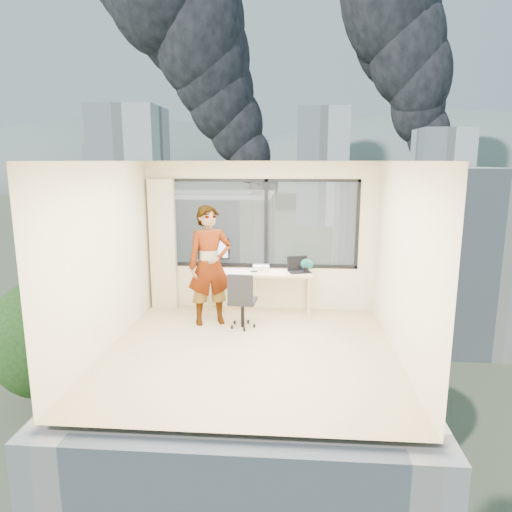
# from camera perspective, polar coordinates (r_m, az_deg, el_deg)

# --- Properties ---
(floor) EXTENTS (4.00, 4.00, 0.01)m
(floor) POSITION_cam_1_polar(r_m,az_deg,el_deg) (6.58, -0.70, -11.64)
(floor) COLOR tan
(floor) RESTS_ON ground
(ceiling) EXTENTS (4.00, 4.00, 0.01)m
(ceiling) POSITION_cam_1_polar(r_m,az_deg,el_deg) (6.05, -0.76, 11.63)
(ceiling) COLOR white
(ceiling) RESTS_ON ground
(wall_front) EXTENTS (4.00, 0.01, 2.60)m
(wall_front) POSITION_cam_1_polar(r_m,az_deg,el_deg) (4.26, -3.21, -6.16)
(wall_front) COLOR beige
(wall_front) RESTS_ON ground
(wall_left) EXTENTS (0.01, 4.00, 2.60)m
(wall_left) POSITION_cam_1_polar(r_m,az_deg,el_deg) (6.67, -18.11, -0.19)
(wall_left) COLOR beige
(wall_left) RESTS_ON ground
(wall_right) EXTENTS (0.01, 4.00, 2.60)m
(wall_right) POSITION_cam_1_polar(r_m,az_deg,el_deg) (6.33, 17.62, -0.78)
(wall_right) COLOR beige
(wall_right) RESTS_ON ground
(window_wall) EXTENTS (3.30, 0.16, 1.55)m
(window_wall) POSITION_cam_1_polar(r_m,az_deg,el_deg) (8.11, 0.91, 4.02)
(window_wall) COLOR black
(window_wall) RESTS_ON ground
(curtain) EXTENTS (0.45, 0.14, 2.30)m
(curtain) POSITION_cam_1_polar(r_m,az_deg,el_deg) (8.35, -11.37, 1.40)
(curtain) COLOR beige
(curtain) RESTS_ON floor
(desk) EXTENTS (1.80, 0.60, 0.75)m
(desk) POSITION_cam_1_polar(r_m,az_deg,el_deg) (8.02, 0.37, -4.48)
(desk) COLOR #CDB089
(desk) RESTS_ON floor
(chair) EXTENTS (0.50, 0.50, 0.92)m
(chair) POSITION_cam_1_polar(r_m,az_deg,el_deg) (7.33, -1.67, -5.33)
(chair) COLOR black
(chair) RESTS_ON floor
(person) EXTENTS (0.82, 0.67, 1.92)m
(person) POSITION_cam_1_polar(r_m,az_deg,el_deg) (7.43, -5.71, -1.18)
(person) COLOR #2D2D33
(person) RESTS_ON floor
(monitor) EXTENTS (0.56, 0.15, 0.55)m
(monitor) POSITION_cam_1_polar(r_m,az_deg,el_deg) (8.09, -5.20, 0.36)
(monitor) COLOR black
(monitor) RESTS_ON desk
(game_console) EXTENTS (0.30, 0.26, 0.07)m
(game_console) POSITION_cam_1_polar(r_m,az_deg,el_deg) (8.08, 0.63, -1.34)
(game_console) COLOR white
(game_console) RESTS_ON desk
(laptop) EXTENTS (0.45, 0.47, 0.23)m
(laptop) POSITION_cam_1_polar(r_m,az_deg,el_deg) (7.86, 5.39, -1.16)
(laptop) COLOR black
(laptop) RESTS_ON desk
(cellphone) EXTENTS (0.12, 0.06, 0.01)m
(cellphone) POSITION_cam_1_polar(r_m,az_deg,el_deg) (7.87, -0.26, -1.91)
(cellphone) COLOR black
(cellphone) RESTS_ON desk
(pen_cup) EXTENTS (0.08, 0.08, 0.10)m
(pen_cup) POSITION_cam_1_polar(r_m,az_deg,el_deg) (7.83, 6.19, -1.74)
(pen_cup) COLOR black
(pen_cup) RESTS_ON desk
(handbag) EXTENTS (0.26, 0.14, 0.20)m
(handbag) POSITION_cam_1_polar(r_m,az_deg,el_deg) (8.04, 6.16, -1.03)
(handbag) COLOR #0D503F
(handbag) RESTS_ON desk
(exterior_ground) EXTENTS (400.00, 400.00, 0.04)m
(exterior_ground) POSITION_cam_1_polar(r_m,az_deg,el_deg) (127.11, 4.25, 4.12)
(exterior_ground) COLOR #515B3D
(exterior_ground) RESTS_ON ground
(near_bldg_a) EXTENTS (16.00, 12.00, 14.00)m
(near_bldg_a) POSITION_cam_1_polar(r_m,az_deg,el_deg) (38.48, -10.01, -2.97)
(near_bldg_a) COLOR beige
(near_bldg_a) RESTS_ON exterior_ground
(near_bldg_b) EXTENTS (14.00, 13.00, 16.00)m
(near_bldg_b) POSITION_cam_1_polar(r_m,az_deg,el_deg) (46.29, 18.76, 0.32)
(near_bldg_b) COLOR white
(near_bldg_b) RESTS_ON exterior_ground
(far_tower_a) EXTENTS (14.00, 14.00, 28.00)m
(far_tower_a) POSITION_cam_1_polar(r_m,az_deg,el_deg) (107.13, -15.08, 9.87)
(far_tower_a) COLOR silver
(far_tower_a) RESTS_ON exterior_ground
(far_tower_b) EXTENTS (13.00, 13.00, 30.00)m
(far_tower_b) POSITION_cam_1_polar(r_m,az_deg,el_deg) (126.25, 8.05, 10.82)
(far_tower_b) COLOR silver
(far_tower_b) RESTS_ON exterior_ground
(far_tower_c) EXTENTS (15.00, 15.00, 26.00)m
(far_tower_c) POSITION_cam_1_polar(r_m,az_deg,el_deg) (152.68, 21.77, 9.49)
(far_tower_c) COLOR silver
(far_tower_c) RESTS_ON exterior_ground
(far_tower_d) EXTENTS (16.00, 14.00, 22.00)m
(far_tower_d) POSITION_cam_1_polar(r_m,az_deg,el_deg) (167.45, -16.90, 9.25)
(far_tower_d) COLOR silver
(far_tower_d) RESTS_ON exterior_ground
(hill_a) EXTENTS (288.00, 216.00, 90.00)m
(hill_a) POSITION_cam_1_polar(r_m,az_deg,el_deg) (347.99, -15.92, 8.48)
(hill_a) COLOR slate
(hill_a) RESTS_ON exterior_ground
(hill_b) EXTENTS (300.00, 220.00, 96.00)m
(hill_b) POSITION_cam_1_polar(r_m,az_deg,el_deg) (341.25, 21.69, 8.06)
(hill_b) COLOR slate
(hill_b) RESTS_ON exterior_ground
(tree_a) EXTENTS (7.00, 7.00, 8.00)m
(tree_a) POSITION_cam_1_polar(r_m,az_deg,el_deg) (34.90, -24.62, -10.62)
(tree_a) COLOR #1F4416
(tree_a) RESTS_ON exterior_ground
(tree_b) EXTENTS (7.60, 7.60, 9.00)m
(tree_b) POSITION_cam_1_polar(r_m,az_deg,el_deg) (27.12, 11.75, -15.11)
(tree_b) COLOR #1F4416
(tree_b) RESTS_ON exterior_ground
(tree_c) EXTENTS (8.40, 8.40, 10.00)m
(tree_c) POSITION_cam_1_polar(r_m,az_deg,el_deg) (52.08, 28.74, -2.68)
(tree_c) COLOR #1F4416
(tree_c) RESTS_ON exterior_ground
(smoke_plume_a) EXTENTS (40.00, 24.00, 90.00)m
(smoke_plume_a) POSITION_cam_1_polar(r_m,az_deg,el_deg) (160.56, 0.71, 24.76)
(smoke_plume_a) COLOR black
(smoke_plume_a) RESTS_ON exterior_ground
(smoke_plume_b) EXTENTS (30.00, 18.00, 70.00)m
(smoke_plume_b) POSITION_cam_1_polar(r_m,az_deg,el_deg) (185.86, 22.73, 18.34)
(smoke_plume_b) COLOR black
(smoke_plume_b) RESTS_ON exterior_ground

